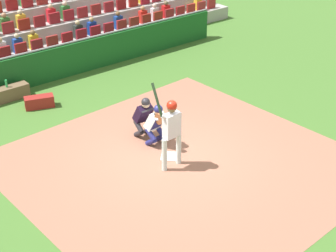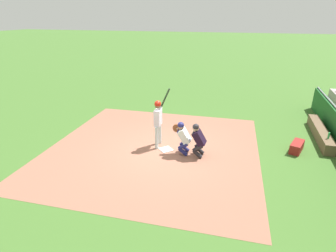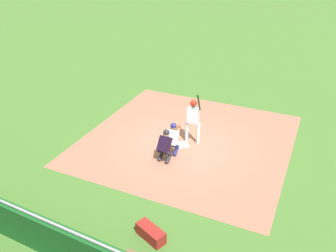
{
  "view_description": "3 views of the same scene",
  "coord_description": "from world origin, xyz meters",
  "px_view_note": "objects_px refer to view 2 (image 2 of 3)",
  "views": [
    {
      "loc": [
        7.16,
        8.74,
        7.13
      ],
      "look_at": [
        0.01,
        -0.05,
        0.9
      ],
      "focal_mm": 54.66,
      "sensor_mm": 36.0,
      "label": 1
    },
    {
      "loc": [
        -8.77,
        -2.69,
        4.76
      ],
      "look_at": [
        -0.29,
        -0.17,
        1.12
      ],
      "focal_mm": 28.7,
      "sensor_mm": 36.0,
      "label": 2
    },
    {
      "loc": [
        4.94,
        -10.81,
        7.32
      ],
      "look_at": [
        -0.1,
        -1.03,
        1.33
      ],
      "focal_mm": 37.91,
      "sensor_mm": 36.0,
      "label": 3
    }
  ],
  "objects_px": {
    "catcher_crouching": "(183,136)",
    "water_bottle_on_bench": "(329,135)",
    "home_plate_marker": "(166,149)",
    "home_plate_umpire": "(198,139)",
    "dugout_bench": "(320,133)",
    "equipment_duffel_bag": "(297,147)",
    "batter_at_plate": "(158,118)"
  },
  "relations": [
    {
      "from": "water_bottle_on_bench",
      "to": "home_plate_umpire",
      "type": "bearing_deg",
      "value": 112.63
    },
    {
      "from": "home_plate_marker",
      "to": "batter_at_plate",
      "type": "xyz_separation_m",
      "value": [
        0.26,
        0.38,
        1.14
      ]
    },
    {
      "from": "catcher_crouching",
      "to": "equipment_duffel_bag",
      "type": "relative_size",
      "value": 1.43
    },
    {
      "from": "water_bottle_on_bench",
      "to": "dugout_bench",
      "type": "bearing_deg",
      "value": 1.02
    },
    {
      "from": "dugout_bench",
      "to": "home_plate_umpire",
      "type": "bearing_deg",
      "value": 122.97
    },
    {
      "from": "home_plate_marker",
      "to": "equipment_duffel_bag",
      "type": "relative_size",
      "value": 0.5
    },
    {
      "from": "home_plate_umpire",
      "to": "equipment_duffel_bag",
      "type": "xyz_separation_m",
      "value": [
        1.41,
        -3.53,
        -0.5
      ]
    },
    {
      "from": "batter_at_plate",
      "to": "home_plate_marker",
      "type": "bearing_deg",
      "value": -124.48
    },
    {
      "from": "catcher_crouching",
      "to": "home_plate_umpire",
      "type": "bearing_deg",
      "value": -92.4
    },
    {
      "from": "dugout_bench",
      "to": "equipment_duffel_bag",
      "type": "height_order",
      "value": "dugout_bench"
    },
    {
      "from": "dugout_bench",
      "to": "water_bottle_on_bench",
      "type": "bearing_deg",
      "value": -178.98
    },
    {
      "from": "catcher_crouching",
      "to": "water_bottle_on_bench",
      "type": "distance_m",
      "value": 5.56
    },
    {
      "from": "home_plate_marker",
      "to": "home_plate_umpire",
      "type": "distance_m",
      "value": 1.42
    },
    {
      "from": "batter_at_plate",
      "to": "dugout_bench",
      "type": "bearing_deg",
      "value": -67.19
    },
    {
      "from": "catcher_crouching",
      "to": "water_bottle_on_bench",
      "type": "xyz_separation_m",
      "value": [
        1.91,
        -5.22,
        -0.14
      ]
    },
    {
      "from": "dugout_bench",
      "to": "equipment_duffel_bag",
      "type": "distance_m",
      "value": 1.93
    },
    {
      "from": "home_plate_umpire",
      "to": "dugout_bench",
      "type": "distance_m",
      "value": 5.54
    },
    {
      "from": "batter_at_plate",
      "to": "home_plate_umpire",
      "type": "relative_size",
      "value": 1.81
    },
    {
      "from": "home_plate_marker",
      "to": "water_bottle_on_bench",
      "type": "bearing_deg",
      "value": -72.78
    },
    {
      "from": "home_plate_marker",
      "to": "home_plate_umpire",
      "type": "relative_size",
      "value": 0.35
    },
    {
      "from": "dugout_bench",
      "to": "water_bottle_on_bench",
      "type": "relative_size",
      "value": 13.96
    },
    {
      "from": "catcher_crouching",
      "to": "dugout_bench",
      "type": "xyz_separation_m",
      "value": [
        2.98,
        -5.2,
        -0.48
      ]
    },
    {
      "from": "home_plate_marker",
      "to": "home_plate_umpire",
      "type": "bearing_deg",
      "value": -95.13
    },
    {
      "from": "batter_at_plate",
      "to": "home_plate_umpire",
      "type": "xyz_separation_m",
      "value": [
        -0.37,
        -1.62,
        -0.48
      ]
    },
    {
      "from": "dugout_bench",
      "to": "catcher_crouching",
      "type": "bearing_deg",
      "value": 119.82
    },
    {
      "from": "home_plate_marker",
      "to": "dugout_bench",
      "type": "bearing_deg",
      "value": -63.79
    },
    {
      "from": "home_plate_marker",
      "to": "equipment_duffel_bag",
      "type": "height_order",
      "value": "equipment_duffel_bag"
    },
    {
      "from": "catcher_crouching",
      "to": "water_bottle_on_bench",
      "type": "relative_size",
      "value": 5.09
    },
    {
      "from": "home_plate_umpire",
      "to": "water_bottle_on_bench",
      "type": "xyz_separation_m",
      "value": [
        1.94,
        -4.65,
        -0.12
      ]
    },
    {
      "from": "home_plate_marker",
      "to": "dugout_bench",
      "type": "xyz_separation_m",
      "value": [
        2.89,
        -5.87,
        0.2
      ]
    },
    {
      "from": "home_plate_umpire",
      "to": "batter_at_plate",
      "type": "bearing_deg",
      "value": 77.09
    },
    {
      "from": "batter_at_plate",
      "to": "catcher_crouching",
      "type": "xyz_separation_m",
      "value": [
        -0.35,
        -1.06,
        -0.46
      ]
    }
  ]
}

